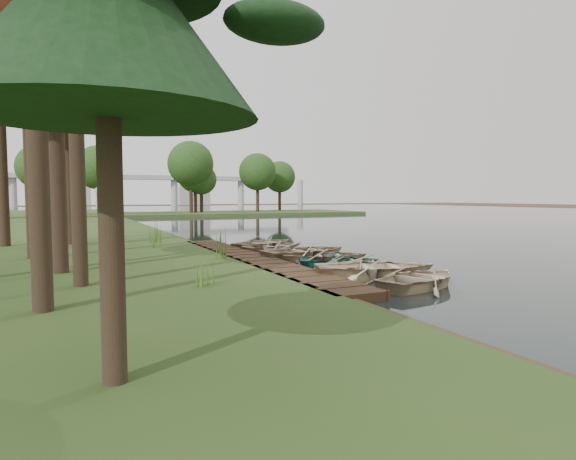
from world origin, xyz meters
name	(u,v)px	position (x,y,z in m)	size (l,w,h in m)	color
ground	(288,262)	(0.00, 0.00, 0.00)	(300.00, 300.00, 0.00)	#3D2F1D
water	(466,222)	(30.00, 20.00, 0.03)	(130.00, 200.00, 0.05)	black
boardwalk	(251,261)	(-1.60, 0.00, 0.15)	(1.60, 16.00, 0.30)	#362415
peninsula	(191,214)	(8.00, 50.00, 0.23)	(50.00, 14.00, 0.45)	#32441E
far_trees	(167,170)	(4.67, 50.00, 6.43)	(45.60, 5.60, 8.80)	black
bridge	(146,181)	(12.31, 120.00, 7.08)	(95.90, 4.00, 8.60)	#A5A5A0
building_a	(192,177)	(30.00, 140.00, 9.00)	(10.00, 8.00, 18.00)	#A5A5A0
building_b	(76,186)	(-5.00, 145.00, 6.00)	(8.00, 8.00, 12.00)	#A5A5A0
rowboat_0	(421,276)	(1.17, -6.87, 0.40)	(2.39, 3.35, 0.69)	beige
rowboat_1	(376,265)	(0.92, -4.97, 0.47)	(2.87, 4.02, 0.83)	beige
rowboat_2	(351,264)	(0.80, -3.65, 0.36)	(2.15, 3.02, 0.62)	beige
rowboat_3	(340,259)	(1.05, -2.44, 0.37)	(2.22, 3.11, 0.64)	#2F8373
rowboat_4	(325,254)	(1.15, -1.11, 0.41)	(2.46, 3.45, 0.71)	beige
rowboat_5	(306,250)	(1.01, 0.27, 0.46)	(2.83, 3.96, 0.82)	beige
rowboat_6	(298,248)	(1.26, 1.63, 0.37)	(2.20, 3.08, 0.64)	beige
rowboat_7	(275,245)	(0.80, 3.21, 0.40)	(2.42, 3.38, 0.70)	beige
rowboat_8	(265,242)	(0.87, 4.63, 0.43)	(2.60, 3.65, 0.76)	beige
stored_rowboat	(114,236)	(-6.04, 8.49, 0.65)	(2.45, 3.42, 0.71)	beige
tree_4	(32,61)	(-9.50, 7.16, 8.88)	(3.85, 3.85, 10.34)	black
tree_6	(65,51)	(-8.09, 8.93, 10.00)	(4.38, 4.38, 11.69)	black
reeds_0	(206,270)	(-4.90, -5.31, 0.73)	(0.60, 0.60, 0.86)	#3F661E
reeds_1	(223,244)	(-2.78, 0.07, 0.86)	(0.60, 0.60, 1.13)	#3F661E
reeds_2	(157,238)	(-4.42, 5.29, 0.77)	(0.60, 0.60, 0.93)	#3F661E
reeds_3	(153,232)	(-4.08, 8.30, 0.86)	(0.60, 0.60, 1.12)	#3F661E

